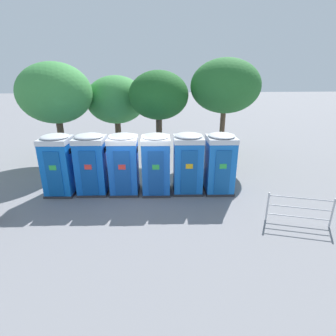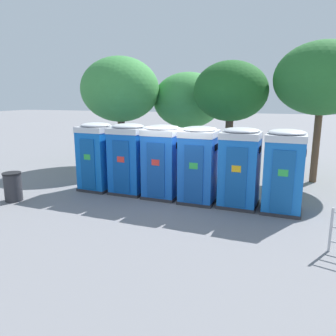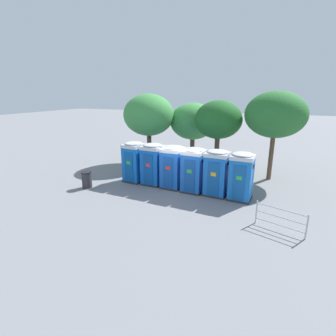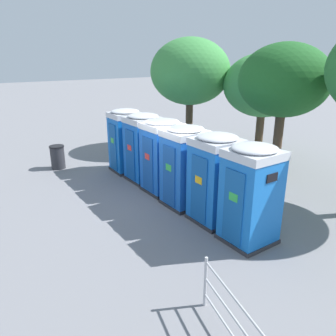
# 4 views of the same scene
# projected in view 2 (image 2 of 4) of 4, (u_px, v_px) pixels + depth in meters

# --- Properties ---
(ground_plane) EXTENTS (120.00, 120.00, 0.00)m
(ground_plane) POSITION_uv_depth(u_px,v_px,m) (181.00, 198.00, 11.46)
(ground_plane) COLOR slate
(portapotty_0) EXTENTS (1.25, 1.29, 2.54)m
(portapotty_0) POSITION_uv_depth(u_px,v_px,m) (97.00, 156.00, 12.29)
(portapotty_0) COLOR #2D2D33
(portapotty_0) RESTS_ON ground
(portapotty_1) EXTENTS (1.28, 1.25, 2.54)m
(portapotty_1) POSITION_uv_depth(u_px,v_px,m) (129.00, 158.00, 11.85)
(portapotty_1) COLOR #2D2D33
(portapotty_1) RESTS_ON ground
(portapotty_2) EXTENTS (1.24, 1.25, 2.54)m
(portapotty_2) POSITION_uv_depth(u_px,v_px,m) (162.00, 161.00, 11.33)
(portapotty_2) COLOR #2D2D33
(portapotty_2) RESTS_ON ground
(portapotty_3) EXTENTS (1.23, 1.25, 2.54)m
(portapotty_3) POSITION_uv_depth(u_px,v_px,m) (199.00, 164.00, 10.80)
(portapotty_3) COLOR #2D2D33
(portapotty_3) RESTS_ON ground
(portapotty_4) EXTENTS (1.29, 1.27, 2.54)m
(portapotty_4) POSITION_uv_depth(u_px,v_px,m) (240.00, 167.00, 10.38)
(portapotty_4) COLOR #2D2D33
(portapotty_4) RESTS_ON ground
(portapotty_5) EXTENTS (1.23, 1.25, 2.54)m
(portapotty_5) POSITION_uv_depth(u_px,v_px,m) (284.00, 171.00, 9.86)
(portapotty_5) COLOR #2D2D33
(portapotty_5) RESTS_ON ground
(street_tree_0) EXTENTS (3.84, 3.84, 5.39)m
(street_tree_0) POSITION_uv_depth(u_px,v_px,m) (120.00, 90.00, 16.12)
(street_tree_0) COLOR #4C3826
(street_tree_0) RESTS_ON ground
(street_tree_1) EXTENTS (3.71, 3.71, 5.59)m
(street_tree_1) POSITION_uv_depth(u_px,v_px,m) (322.00, 79.00, 12.73)
(street_tree_1) COLOR brown
(street_tree_1) RESTS_ON ground
(street_tree_2) EXTENTS (3.61, 3.61, 4.70)m
(street_tree_2) POSITION_uv_depth(u_px,v_px,m) (188.00, 101.00, 16.97)
(street_tree_2) COLOR #4C3826
(street_tree_2) RESTS_ON ground
(street_tree_3) EXTENTS (3.18, 3.18, 4.98)m
(street_tree_3) POSITION_uv_depth(u_px,v_px,m) (231.00, 92.00, 14.07)
(street_tree_3) COLOR #4C3826
(street_tree_3) RESTS_ON ground
(trash_can) EXTENTS (0.61, 0.61, 0.98)m
(trash_can) POSITION_uv_depth(u_px,v_px,m) (13.00, 187.00, 11.06)
(trash_can) COLOR #2D2D33
(trash_can) RESTS_ON ground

